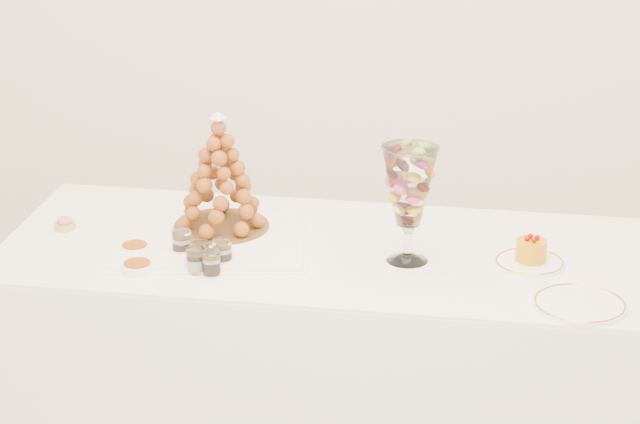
# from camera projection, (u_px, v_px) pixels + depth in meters

# --- Properties ---
(buffet_table) EXTENTS (2.02, 0.90, 0.75)m
(buffet_table) POSITION_uv_depth(u_px,v_px,m) (335.00, 362.00, 3.79)
(buffet_table) COLOR white
(buffet_table) RESTS_ON ground
(lace_tray) EXTENTS (0.60, 0.47, 0.02)m
(lace_tray) POSITION_uv_depth(u_px,v_px,m) (209.00, 241.00, 3.68)
(lace_tray) COLOR white
(lace_tray) RESTS_ON buffet_table
(macaron_vase) EXTENTS (0.16, 0.16, 0.34)m
(macaron_vase) POSITION_uv_depth(u_px,v_px,m) (409.00, 188.00, 3.49)
(macaron_vase) COLOR white
(macaron_vase) RESTS_ON buffet_table
(cake_plate) EXTENTS (0.20, 0.20, 0.01)m
(cake_plate) POSITION_uv_depth(u_px,v_px,m) (529.00, 263.00, 3.54)
(cake_plate) COLOR white
(cake_plate) RESTS_ON buffet_table
(spare_plate) EXTENTS (0.25, 0.25, 0.01)m
(spare_plate) POSITION_uv_depth(u_px,v_px,m) (580.00, 305.00, 3.29)
(spare_plate) COLOR white
(spare_plate) RESTS_ON buffet_table
(pink_tart) EXTENTS (0.06, 0.06, 0.04)m
(pink_tart) POSITION_uv_depth(u_px,v_px,m) (65.00, 224.00, 3.79)
(pink_tart) COLOR tan
(pink_tart) RESTS_ON buffet_table
(verrine_a) EXTENTS (0.07, 0.07, 0.07)m
(verrine_a) POSITION_uv_depth(u_px,v_px,m) (182.00, 243.00, 3.59)
(verrine_a) COLOR white
(verrine_a) RESTS_ON buffet_table
(verrine_b) EXTENTS (0.06, 0.06, 0.07)m
(verrine_b) POSITION_uv_depth(u_px,v_px,m) (200.00, 254.00, 3.52)
(verrine_b) COLOR white
(verrine_b) RESTS_ON buffet_table
(verrine_c) EXTENTS (0.06, 0.06, 0.07)m
(verrine_c) POSITION_uv_depth(u_px,v_px,m) (222.00, 253.00, 3.53)
(verrine_c) COLOR white
(verrine_c) RESTS_ON buffet_table
(verrine_d) EXTENTS (0.06, 0.06, 0.07)m
(verrine_d) POSITION_uv_depth(u_px,v_px,m) (196.00, 260.00, 3.49)
(verrine_d) COLOR white
(verrine_d) RESTS_ON buffet_table
(verrine_e) EXTENTS (0.06, 0.06, 0.07)m
(verrine_e) POSITION_uv_depth(u_px,v_px,m) (211.00, 263.00, 3.47)
(verrine_e) COLOR white
(verrine_e) RESTS_ON buffet_table
(ramekin_back) EXTENTS (0.08, 0.08, 0.03)m
(ramekin_back) POSITION_uv_depth(u_px,v_px,m) (135.00, 249.00, 3.61)
(ramekin_back) COLOR white
(ramekin_back) RESTS_ON buffet_table
(ramekin_front) EXTENTS (0.08, 0.08, 0.03)m
(ramekin_front) POSITION_uv_depth(u_px,v_px,m) (137.00, 268.00, 3.49)
(ramekin_front) COLOR white
(ramekin_front) RESTS_ON buffet_table
(croquembouche) EXTENTS (0.29, 0.29, 0.36)m
(croquembouche) POSITION_uv_depth(u_px,v_px,m) (220.00, 172.00, 3.69)
(croquembouche) COLOR brown
(croquembouche) RESTS_ON lace_tray
(mousse_cake) EXTENTS (0.09, 0.09, 0.08)m
(mousse_cake) POSITION_uv_depth(u_px,v_px,m) (531.00, 250.00, 3.54)
(mousse_cake) COLOR #CA8109
(mousse_cake) RESTS_ON cake_plate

